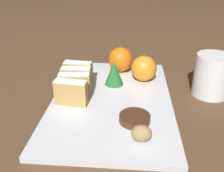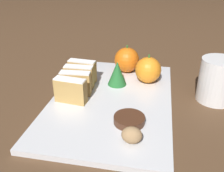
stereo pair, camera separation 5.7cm
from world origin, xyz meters
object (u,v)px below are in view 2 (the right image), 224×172
(coffee_mug, at_px, (219,80))
(walnut, at_px, (132,135))
(orange_far, at_px, (127,60))
(orange_near, at_px, (148,70))
(chocolate_cookie, at_px, (129,120))

(coffee_mug, bearing_deg, walnut, -130.44)
(orange_far, bearing_deg, orange_near, -41.47)
(orange_far, xyz_separation_m, coffee_mug, (0.23, -0.10, 0.00))
(orange_near, relative_size, walnut, 2.03)
(orange_near, bearing_deg, orange_far, 138.53)
(orange_far, relative_size, coffee_mug, 0.65)
(chocolate_cookie, bearing_deg, walnut, -78.54)
(orange_far, relative_size, walnut, 2.11)
(orange_far, height_order, walnut, orange_far)
(walnut, bearing_deg, coffee_mug, 49.56)
(chocolate_cookie, distance_m, coffee_mug, 0.24)
(orange_near, relative_size, orange_far, 0.96)
(orange_near, height_order, orange_far, orange_far)
(walnut, xyz_separation_m, chocolate_cookie, (-0.01, 0.06, -0.01))
(orange_near, bearing_deg, chocolate_cookie, -96.85)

